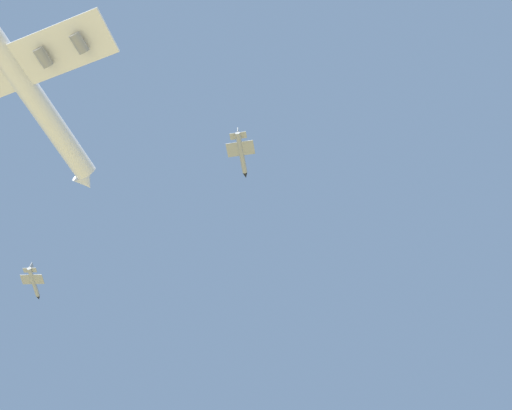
{
  "coord_description": "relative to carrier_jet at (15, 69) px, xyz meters",
  "views": [
    {
      "loc": [
        -34.4,
        82.64,
        2.38
      ],
      "look_at": [
        16.4,
        70.77,
        83.53
      ],
      "focal_mm": 38.73,
      "sensor_mm": 36.0,
      "label": 1
    }
  ],
  "objects": [
    {
      "name": "chase_jet_right_wing",
      "position": [
        84.53,
        -3.41,
        8.67
      ],
      "size": [
        15.31,
        8.86,
        4.0
      ],
      "rotation": [
        0.0,
        0.0,
        -0.26
      ],
      "color": "#999EA3"
    },
    {
      "name": "carrier_jet",
      "position": [
        0.0,
        0.0,
        0.0
      ],
      "size": [
        68.06,
        56.45,
        19.16
      ],
      "rotation": [
        0.05,
        0.0,
        -0.59
      ],
      "color": "white"
    },
    {
      "name": "chase_jet_lead",
      "position": [
        9.61,
        -65.27,
        -2.55
      ],
      "size": [
        15.09,
        9.06,
        4.0
      ],
      "rotation": [
        0.0,
        0.0,
        -0.38
      ],
      "color": "#999EA3"
    }
  ]
}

